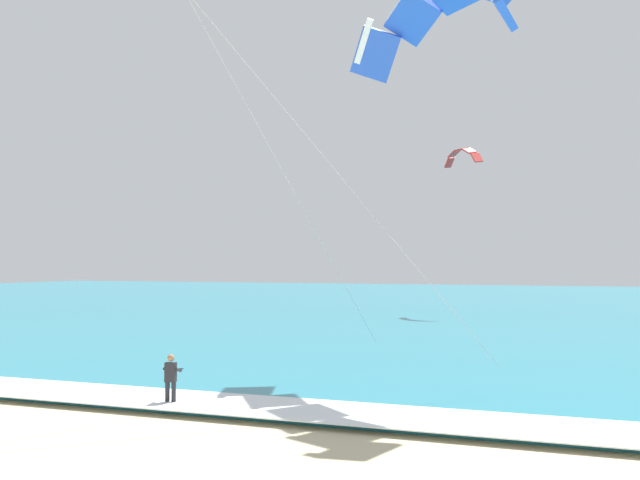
{
  "coord_description": "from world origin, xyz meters",
  "views": [
    {
      "loc": [
        12.97,
        -6.21,
        4.52
      ],
      "look_at": [
        4.54,
        16.45,
        5.26
      ],
      "focal_mm": 40.46,
      "sensor_mm": 36.0,
      "label": 1
    }
  ],
  "objects_px": {
    "kitesurfer": "(171,379)",
    "kite_distant": "(462,155)",
    "surfboard": "(170,409)",
    "kite_primary": "(438,9)"
  },
  "relations": [
    {
      "from": "kitesurfer",
      "to": "kite_primary",
      "type": "height_order",
      "value": "kite_primary"
    },
    {
      "from": "surfboard",
      "to": "kite_primary",
      "type": "bearing_deg",
      "value": 47.89
    },
    {
      "from": "kite_primary",
      "to": "kite_distant",
      "type": "height_order",
      "value": "kite_primary"
    },
    {
      "from": "kitesurfer",
      "to": "surfboard",
      "type": "bearing_deg",
      "value": -76.7
    },
    {
      "from": "surfboard",
      "to": "kite_distant",
      "type": "bearing_deg",
      "value": 86.83
    },
    {
      "from": "surfboard",
      "to": "kite_primary",
      "type": "height_order",
      "value": "kite_primary"
    },
    {
      "from": "surfboard",
      "to": "kite_distant",
      "type": "xyz_separation_m",
      "value": [
        2.28,
        41.21,
        13.49
      ]
    },
    {
      "from": "surfboard",
      "to": "kite_distant",
      "type": "distance_m",
      "value": 43.42
    },
    {
      "from": "kitesurfer",
      "to": "kite_distant",
      "type": "bearing_deg",
      "value": 86.83
    },
    {
      "from": "kite_primary",
      "to": "kite_distant",
      "type": "bearing_deg",
      "value": 97.7
    }
  ]
}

